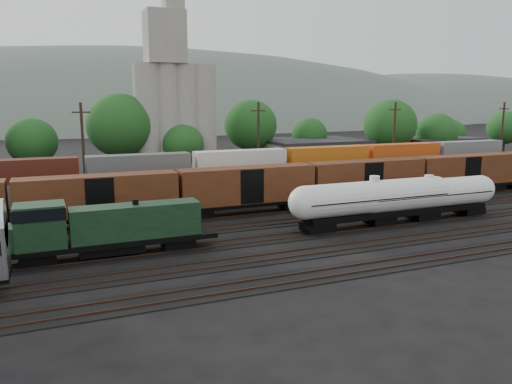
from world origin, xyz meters
name	(u,v)px	position (x,y,z in m)	size (l,w,h in m)	color
ground	(234,228)	(0.00, 0.00, 0.00)	(600.00, 600.00, 0.00)	black
tracks	(234,228)	(0.00, 0.00, 0.05)	(180.00, 33.20, 0.20)	black
green_locomotive	(98,228)	(-13.03, -5.00, 2.52)	(16.68, 2.94, 4.41)	black
tank_car_a	(374,199)	(12.62, -5.00, 2.83)	(18.23, 3.26, 4.78)	white
tank_car_b	(428,196)	(19.29, -5.00, 2.67)	(17.11, 3.06, 4.48)	white
orange_locomotive	(208,188)	(0.57, 10.00, 2.29)	(15.89, 2.65, 3.97)	black
boxcar_string	(177,191)	(-4.29, 5.00, 3.12)	(122.80, 2.90, 4.20)	black
container_wall	(289,172)	(13.45, 15.00, 2.79)	(182.09, 2.60, 5.80)	black
grain_silo	(175,107)	(3.28, 36.00, 11.26)	(13.40, 5.00, 29.00)	gray
industrial_sheds	(197,160)	(6.63, 35.25, 2.56)	(119.38, 17.26, 5.10)	#9E937F
tree_band	(111,132)	(-6.64, 37.74, 7.29)	(167.97, 19.21, 13.62)	black
utility_poles	(177,146)	(0.00, 22.00, 6.21)	(122.20, 0.36, 12.00)	black
distant_hills	(120,157)	(23.92, 260.00, -20.56)	(860.00, 286.00, 130.00)	#59665B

